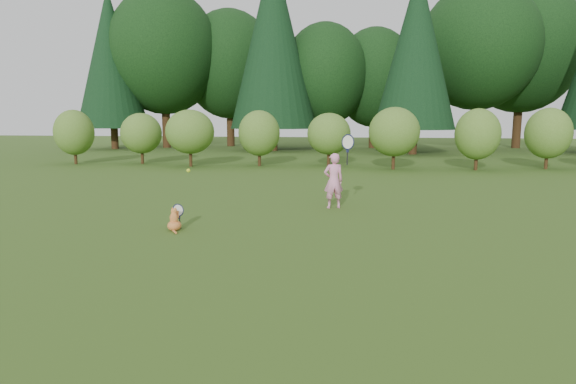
# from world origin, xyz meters

# --- Properties ---
(ground) EXTENTS (100.00, 100.00, 0.00)m
(ground) POSITION_xyz_m (0.00, 0.00, 0.00)
(ground) COLOR #314E16
(ground) RESTS_ON ground
(shrub_row) EXTENTS (28.00, 3.00, 2.80)m
(shrub_row) POSITION_xyz_m (0.00, 13.00, 1.40)
(shrub_row) COLOR #486820
(shrub_row) RESTS_ON ground
(woodland_backdrop) EXTENTS (48.00, 10.00, 15.00)m
(woodland_backdrop) POSITION_xyz_m (0.00, 23.00, 7.50)
(woodland_backdrop) COLOR black
(woodland_backdrop) RESTS_ON ground
(child) EXTENTS (0.76, 0.47, 1.96)m
(child) POSITION_xyz_m (0.94, 3.04, 0.68)
(child) COLOR pink
(child) RESTS_ON ground
(cat) EXTENTS (0.37, 0.68, 0.59)m
(cat) POSITION_xyz_m (-1.89, 0.22, 0.23)
(cat) COLOR #BB5424
(cat) RESTS_ON ground
(tennis_ball) EXTENTS (0.07, 0.07, 0.07)m
(tennis_ball) POSITION_xyz_m (-1.42, -0.21, 1.19)
(tennis_ball) COLOR #C8D819
(tennis_ball) RESTS_ON ground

